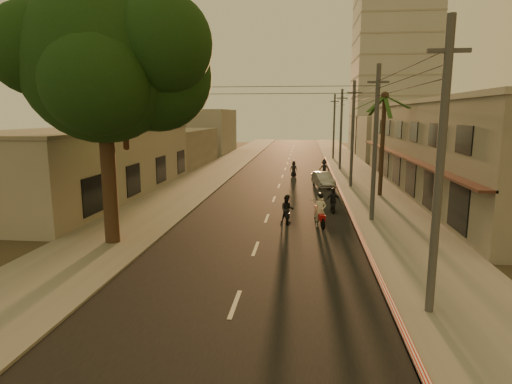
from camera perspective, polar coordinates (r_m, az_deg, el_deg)
ground at (r=18.36m, az=-0.78°, el=-9.51°), size 160.00×160.00×0.00m
road at (r=37.71m, az=3.07°, el=0.80°), size 10.00×140.00×0.02m
sidewalk_right at (r=38.01m, az=14.43°, el=0.64°), size 5.00×140.00×0.12m
sidewalk_left at (r=38.87m, az=-8.04°, el=1.08°), size 5.00×140.00×0.12m
curb_stripe at (r=32.84m, az=11.45°, el=-0.65°), size 0.20×60.00×0.20m
shophouse_row at (r=37.14m, az=25.05°, el=5.37°), size 8.80×34.20×7.30m
left_building at (r=35.27m, az=-20.90°, el=3.73°), size 8.20×24.20×5.20m
distant_tower at (r=74.83m, az=17.78°, el=15.79°), size 12.10×12.10×28.00m
broadleaf_tree at (r=21.32m, az=-18.70°, el=15.85°), size 9.60×8.70×12.10m
palm_tree at (r=33.65m, az=16.77°, el=11.45°), size 5.00×5.00×8.20m
utility_poles at (r=37.35m, az=12.87°, el=10.53°), size 1.20×48.26×9.00m
filler_right at (r=63.32m, az=17.36°, el=6.92°), size 8.00×14.00×6.00m
filler_left_near at (r=53.79m, az=-11.11°, el=5.82°), size 8.00×14.00×4.40m
filler_left_far at (r=71.06m, az=-6.75°, el=8.03°), size 8.00×14.00×7.00m
scooter_red at (r=24.21m, az=8.55°, el=-2.60°), size 0.95×1.95×1.95m
scooter_mid_a at (r=24.87m, az=4.17°, el=-2.41°), size 0.86×1.72×1.69m
scooter_mid_b at (r=28.00m, az=10.21°, el=-1.21°), size 0.89×1.63×1.59m
scooter_far_a at (r=43.40m, az=5.05°, el=2.98°), size 0.75×1.65×1.62m
scooter_far_b at (r=44.02m, az=9.07°, el=3.11°), size 1.24×1.80×1.78m
parked_car at (r=37.74m, az=8.95°, el=1.66°), size 2.81×4.35×1.26m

